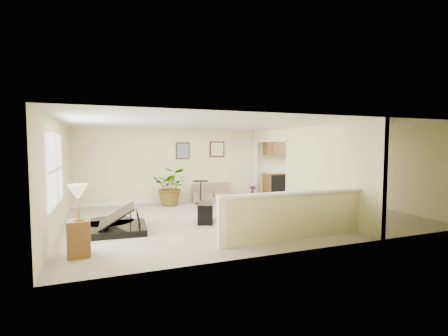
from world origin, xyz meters
name	(u,v)px	position (x,y,z in m)	size (l,w,h in m)	color
floor	(243,217)	(0.00, 0.00, 0.00)	(9.00, 9.00, 0.00)	#C2B397
back_wall	(209,165)	(0.00, 3.00, 1.25)	(9.00, 0.04, 2.50)	beige
front_wall	(311,183)	(0.00, -3.00, 1.25)	(9.00, 0.04, 2.50)	beige
left_wall	(57,177)	(-4.50, 0.00, 1.25)	(0.04, 6.00, 2.50)	beige
right_wall	(372,167)	(4.50, 0.00, 1.25)	(0.04, 6.00, 2.50)	beige
ceiling	(244,124)	(0.00, 0.00, 2.50)	(9.00, 6.00, 0.04)	silver
kitchen_vinyl	(337,208)	(3.15, 0.00, 0.00)	(2.70, 6.00, 0.01)	gray
interior_partition	(295,170)	(1.80, 0.25, 1.22)	(0.18, 5.99, 2.50)	beige
pony_half_wall	(293,214)	(0.08, -2.30, 0.52)	(3.42, 0.22, 1.00)	beige
left_window	(55,169)	(-4.49, -0.50, 1.45)	(0.05, 2.15, 1.45)	white
wall_art_left	(183,151)	(-0.95, 2.97, 1.75)	(0.48, 0.04, 0.58)	#332412
wall_mirror	(217,149)	(0.30, 2.97, 1.80)	(0.55, 0.04, 0.55)	#332412
kitchen_cabinets	(290,173)	(3.19, 2.73, 0.87)	(2.36, 0.65, 2.33)	brown
piano	(111,207)	(-3.40, -0.28, 0.55)	(1.71, 1.77, 1.33)	black
piano_bench	(206,213)	(-1.14, -0.25, 0.24)	(0.37, 0.73, 0.49)	black
loveseat	(212,192)	(0.00, 2.69, 0.30)	(1.49, 0.98, 0.79)	#977A60
accent_table	(201,189)	(-0.53, 2.27, 0.50)	(0.54, 0.54, 0.78)	black
palm_plant	(171,187)	(-1.49, 2.36, 0.60)	(1.38, 1.30, 1.23)	black
small_plant	(253,194)	(1.41, 2.34, 0.22)	(0.36, 0.36, 0.51)	black
lamp_stand	(79,226)	(-3.98, -1.85, 0.53)	(0.38, 0.38, 1.26)	brown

